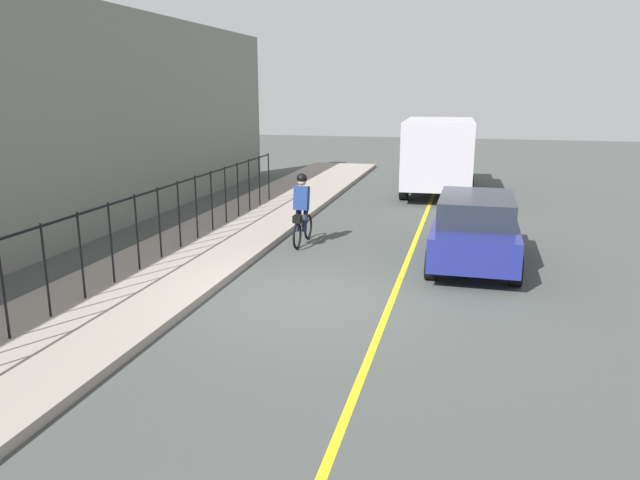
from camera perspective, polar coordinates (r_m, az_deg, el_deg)
The scene contains 8 objects.
ground_plane at distance 11.44m, azimuth -1.37°, elevation -5.55°, with size 80.00×80.00×0.00m, color #404442.
lane_line_centre at distance 11.15m, azimuth 6.63°, elevation -6.17°, with size 36.00×0.12×0.01m, color yellow.
sidewalk at distance 12.71m, azimuth -16.35°, elevation -3.75°, with size 40.00×3.20×0.15m, color gray.
building_wall at distance 15.87m, azimuth -24.87°, elevation 9.90°, with size 28.00×0.80×6.08m, color slate.
iron_fence at distance 13.46m, azimuth -16.03°, elevation 2.29°, with size 16.11×0.04×1.60m.
cyclist_lead at distance 15.14m, azimuth -1.74°, elevation 2.91°, with size 1.71×0.36×1.83m.
patrol_sedan at distance 13.94m, azimuth 14.51°, elevation 1.12°, with size 4.42×1.96×1.58m.
box_truck_background at distance 23.42m, azimuth 11.19°, elevation 8.20°, with size 6.78×2.71×2.78m.
Camera 1 is at (-10.39, -2.89, 3.85)m, focal length 33.74 mm.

